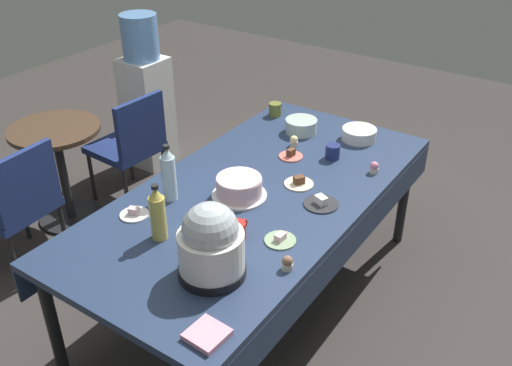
{
  "coord_description": "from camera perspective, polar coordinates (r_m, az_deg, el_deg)",
  "views": [
    {
      "loc": [
        -2.09,
        -1.42,
        2.31
      ],
      "look_at": [
        0.0,
        0.0,
        0.8
      ],
      "focal_mm": 39.7,
      "sensor_mm": 36.0,
      "label": 1
    }
  ],
  "objects": [
    {
      "name": "ground",
      "position": [
        3.43,
        0.0,
        -11.55
      ],
      "size": [
        9.0,
        9.0,
        0.0
      ],
      "primitive_type": "plane",
      "color": "#383330"
    },
    {
      "name": "slow_cooker",
      "position": [
        2.34,
        -4.56,
        -6.13
      ],
      "size": [
        0.29,
        0.29,
        0.35
      ],
      "color": "black",
      "rests_on": "potluck_table"
    },
    {
      "name": "ceramic_snack_bowl",
      "position": [
        3.55,
        10.35,
        4.88
      ],
      "size": [
        0.21,
        0.21,
        0.07
      ],
      "primitive_type": "cylinder",
      "color": "silver",
      "rests_on": "potluck_table"
    },
    {
      "name": "coffee_mug_red",
      "position": [
        2.61,
        -1.91,
        -4.79
      ],
      "size": [
        0.12,
        0.08,
        0.09
      ],
      "color": "#B2231E",
      "rests_on": "potluck_table"
    },
    {
      "name": "round_cafe_table",
      "position": [
        4.05,
        -19.17,
        2.47
      ],
      "size": [
        0.6,
        0.6,
        0.72
      ],
      "color": "#473323",
      "rests_on": "ground"
    },
    {
      "name": "soda_bottle_ginger_ale",
      "position": [
        2.6,
        -9.87,
        -3.08
      ],
      "size": [
        0.07,
        0.07,
        0.28
      ],
      "color": "gold",
      "rests_on": "potluck_table"
    },
    {
      "name": "maroon_chair_right",
      "position": [
        4.14,
        -12.47,
        4.06
      ],
      "size": [
        0.46,
        0.46,
        0.85
      ],
      "color": "navy",
      "rests_on": "ground"
    },
    {
      "name": "dessert_plate_coral",
      "position": [
        3.3,
        3.53,
        2.83
      ],
      "size": [
        0.14,
        0.14,
        0.05
      ],
      "color": "#E07266",
      "rests_on": "potluck_table"
    },
    {
      "name": "dessert_plate_charcoal",
      "position": [
        2.88,
        6.56,
        -1.99
      ],
      "size": [
        0.18,
        0.18,
        0.05
      ],
      "color": "#2D2D33",
      "rests_on": "potluck_table"
    },
    {
      "name": "paper_napkin_stack",
      "position": [
        2.17,
        -4.95,
        -14.96
      ],
      "size": [
        0.15,
        0.15,
        0.02
      ],
      "primitive_type": "cube",
      "rotation": [
        0.0,
        0.0,
        -0.06
      ],
      "color": "pink",
      "rests_on": "potluck_table"
    },
    {
      "name": "cupcake_lemon",
      "position": [
        3.42,
        3.83,
        4.22
      ],
      "size": [
        0.05,
        0.05,
        0.07
      ],
      "color": "beige",
      "rests_on": "potluck_table"
    },
    {
      "name": "cupcake_berry",
      "position": [
        2.44,
        3.18,
        -8.07
      ],
      "size": [
        0.05,
        0.05,
        0.07
      ],
      "color": "beige",
      "rests_on": "potluck_table"
    },
    {
      "name": "dessert_plate_sage",
      "position": [
        2.61,
        2.45,
        -5.7
      ],
      "size": [
        0.15,
        0.15,
        0.04
      ],
      "color": "#8CA87F",
      "rests_on": "potluck_table"
    },
    {
      "name": "glass_salad_bowl",
      "position": [
        3.59,
        4.57,
        5.76
      ],
      "size": [
        0.2,
        0.2,
        0.09
      ],
      "primitive_type": "cylinder",
      "color": "#B2C6BC",
      "rests_on": "potluck_table"
    },
    {
      "name": "water_cooler",
      "position": [
        4.65,
        -11.01,
        8.56
      ],
      "size": [
        0.32,
        0.32,
        1.24
      ],
      "color": "silver",
      "rests_on": "ground"
    },
    {
      "name": "coffee_mug_navy",
      "position": [
        3.3,
        7.75,
        3.18
      ],
      "size": [
        0.12,
        0.08,
        0.08
      ],
      "color": "navy",
      "rests_on": "potluck_table"
    },
    {
      "name": "soda_bottle_water",
      "position": [
        2.87,
        -8.79,
        0.85
      ],
      "size": [
        0.07,
        0.07,
        0.31
      ],
      "color": "silver",
      "rests_on": "potluck_table"
    },
    {
      "name": "coffee_mug_olive",
      "position": [
        3.82,
        1.96,
        7.45
      ],
      "size": [
        0.12,
        0.08,
        0.09
      ],
      "color": "olive",
      "rests_on": "potluck_table"
    },
    {
      "name": "potluck_table",
      "position": [
        3.01,
        0.0,
        -1.83
      ],
      "size": [
        2.2,
        1.1,
        0.75
      ],
      "color": "navy",
      "rests_on": "ground"
    },
    {
      "name": "maroon_chair_left",
      "position": [
        3.66,
        -22.89,
        -1.67
      ],
      "size": [
        0.46,
        0.46,
        0.85
      ],
      "color": "navy",
      "rests_on": "ground"
    },
    {
      "name": "frosted_layer_cake",
      "position": [
        2.9,
        -1.72,
        -0.46
      ],
      "size": [
        0.29,
        0.29,
        0.11
      ],
      "color": "silver",
      "rests_on": "potluck_table"
    },
    {
      "name": "cupcake_cocoa",
      "position": [
        3.19,
        11.82,
        1.53
      ],
      "size": [
        0.05,
        0.05,
        0.07
      ],
      "color": "beige",
      "rests_on": "potluck_table"
    },
    {
      "name": "dessert_plate_white",
      "position": [
        2.84,
        -12.18,
        -3.02
      ],
      "size": [
        0.14,
        0.14,
        0.04
      ],
      "color": "white",
      "rests_on": "potluck_table"
    },
    {
      "name": "dessert_plate_cream",
      "position": [
        3.03,
        4.34,
        0.04
      ],
      "size": [
        0.16,
        0.16,
        0.05
      ],
      "color": "beige",
      "rests_on": "potluck_table"
    }
  ]
}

